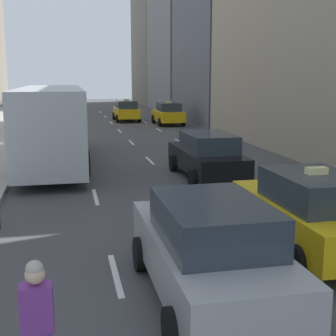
{
  "coord_description": "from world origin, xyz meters",
  "views": [
    {
      "loc": [
        -1.0,
        -0.35,
        3.7
      ],
      "look_at": [
        1.72,
        12.12,
        1.2
      ],
      "focal_mm": 50.0,
      "sensor_mm": 36.0,
      "label": 1
    }
  ],
  "objects_px": {
    "taxi_lead": "(126,111)",
    "skateboarder": "(38,326)",
    "sedan_silver_behind": "(207,155)",
    "city_bus": "(52,122)",
    "taxi_third": "(168,113)",
    "sedan_black_near": "(208,250)",
    "taxi_second": "(309,211)"
  },
  "relations": [
    {
      "from": "taxi_third",
      "to": "taxi_second",
      "type": "bearing_deg",
      "value": -95.92
    },
    {
      "from": "taxi_lead",
      "to": "taxi_second",
      "type": "relative_size",
      "value": 1.0
    },
    {
      "from": "taxi_second",
      "to": "sedan_silver_behind",
      "type": "relative_size",
      "value": 0.91
    },
    {
      "from": "taxi_lead",
      "to": "city_bus",
      "type": "height_order",
      "value": "city_bus"
    },
    {
      "from": "sedan_black_near",
      "to": "taxi_lead",
      "type": "bearing_deg",
      "value": 85.09
    },
    {
      "from": "city_bus",
      "to": "skateboarder",
      "type": "xyz_separation_m",
      "value": [
        0.21,
        -15.74,
        -0.82
      ]
    },
    {
      "from": "sedan_silver_behind",
      "to": "city_bus",
      "type": "xyz_separation_m",
      "value": [
        -5.61,
        4.48,
        0.92
      ]
    },
    {
      "from": "taxi_lead",
      "to": "taxi_second",
      "type": "height_order",
      "value": "same"
    },
    {
      "from": "taxi_lead",
      "to": "taxi_second",
      "type": "bearing_deg",
      "value": -90.0
    },
    {
      "from": "taxi_third",
      "to": "skateboarder",
      "type": "height_order",
      "value": "taxi_third"
    },
    {
      "from": "taxi_second",
      "to": "taxi_third",
      "type": "height_order",
      "value": "same"
    },
    {
      "from": "taxi_second",
      "to": "city_bus",
      "type": "bearing_deg",
      "value": 115.15
    },
    {
      "from": "sedan_silver_behind",
      "to": "city_bus",
      "type": "height_order",
      "value": "city_bus"
    },
    {
      "from": "taxi_lead",
      "to": "sedan_silver_behind",
      "type": "height_order",
      "value": "taxi_lead"
    },
    {
      "from": "taxi_third",
      "to": "city_bus",
      "type": "bearing_deg",
      "value": -119.21
    },
    {
      "from": "taxi_second",
      "to": "city_bus",
      "type": "height_order",
      "value": "city_bus"
    },
    {
      "from": "taxi_third",
      "to": "sedan_silver_behind",
      "type": "height_order",
      "value": "taxi_third"
    },
    {
      "from": "taxi_second",
      "to": "skateboarder",
      "type": "height_order",
      "value": "taxi_second"
    },
    {
      "from": "taxi_second",
      "to": "skateboarder",
      "type": "relative_size",
      "value": 2.52
    },
    {
      "from": "skateboarder",
      "to": "city_bus",
      "type": "bearing_deg",
      "value": 90.77
    },
    {
      "from": "taxi_lead",
      "to": "taxi_third",
      "type": "relative_size",
      "value": 1.0
    },
    {
      "from": "taxi_lead",
      "to": "city_bus",
      "type": "bearing_deg",
      "value": -106.57
    },
    {
      "from": "taxi_lead",
      "to": "skateboarder",
      "type": "relative_size",
      "value": 2.52
    },
    {
      "from": "taxi_lead",
      "to": "taxi_third",
      "type": "height_order",
      "value": "same"
    },
    {
      "from": "taxi_lead",
      "to": "sedan_black_near",
      "type": "height_order",
      "value": "taxi_lead"
    },
    {
      "from": "taxi_second",
      "to": "city_bus",
      "type": "xyz_separation_m",
      "value": [
        -5.61,
        11.96,
        0.91
      ]
    },
    {
      "from": "taxi_lead",
      "to": "taxi_third",
      "type": "bearing_deg",
      "value": -53.71
    },
    {
      "from": "taxi_second",
      "to": "sedan_silver_behind",
      "type": "height_order",
      "value": "taxi_second"
    },
    {
      "from": "taxi_lead",
      "to": "taxi_third",
      "type": "xyz_separation_m",
      "value": [
        2.8,
        -3.81,
        0.0
      ]
    },
    {
      "from": "city_bus",
      "to": "taxi_lead",
      "type": "bearing_deg",
      "value": 73.43
    },
    {
      "from": "sedan_black_near",
      "to": "city_bus",
      "type": "height_order",
      "value": "city_bus"
    },
    {
      "from": "sedan_silver_behind",
      "to": "taxi_third",
      "type": "bearing_deg",
      "value": 81.84
    }
  ]
}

